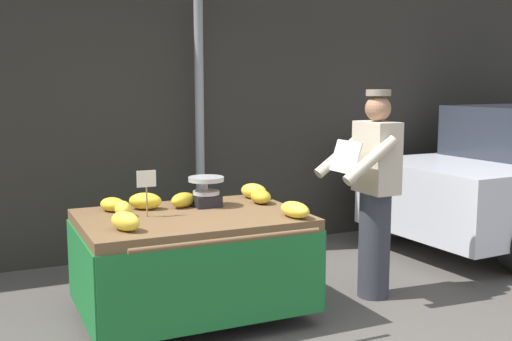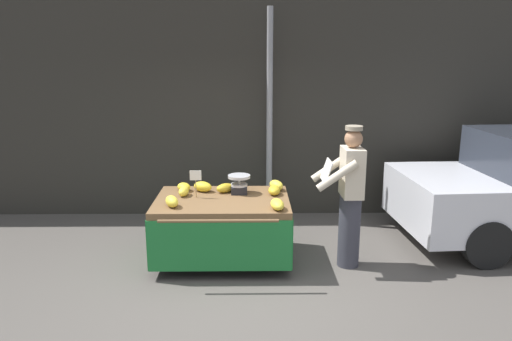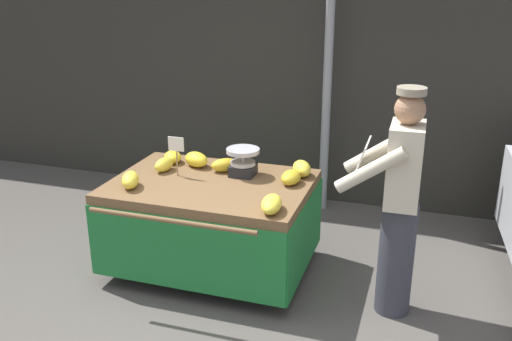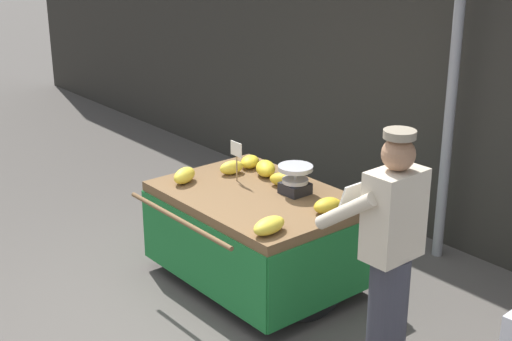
{
  "view_description": "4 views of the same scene",
  "coord_description": "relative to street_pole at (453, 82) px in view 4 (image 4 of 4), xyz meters",
  "views": [
    {
      "loc": [
        -1.63,
        -3.43,
        1.78
      ],
      "look_at": [
        0.36,
        0.92,
        1.09
      ],
      "focal_mm": 43.69,
      "sensor_mm": 36.0,
      "label": 1
    },
    {
      "loc": [
        0.15,
        -4.74,
        2.51
      ],
      "look_at": [
        0.22,
        0.83,
        1.17
      ],
      "focal_mm": 33.89,
      "sensor_mm": 36.0,
      "label": 2
    },
    {
      "loc": [
        1.49,
        -3.09,
        2.45
      ],
      "look_at": [
        0.21,
        0.86,
        0.96
      ],
      "focal_mm": 39.33,
      "sensor_mm": 36.0,
      "label": 3
    },
    {
      "loc": [
        4.01,
        -2.59,
        2.96
      ],
      "look_at": [
        -0.07,
        0.77,
        1.06
      ],
      "focal_mm": 51.43,
      "sensor_mm": 36.0,
      "label": 4
    }
  ],
  "objects": [
    {
      "name": "back_wall",
      "position": [
        -0.44,
        0.35,
        0.22
      ],
      "size": [
        16.0,
        0.24,
        3.61
      ],
      "primitive_type": "cube",
      "color": "#2D2B26",
      "rests_on": "ground"
    },
    {
      "name": "ground_plane",
      "position": [
        -0.44,
        -2.47,
        -1.59
      ],
      "size": [
        60.0,
        60.0,
        0.0
      ],
      "primitive_type": "plane",
      "color": "#514C47"
    },
    {
      "name": "street_pole",
      "position": [
        0.0,
        0.0,
        0.0
      ],
      "size": [
        0.09,
        0.09,
        3.18
      ],
      "primitive_type": "cylinder",
      "color": "gray",
      "rests_on": "ground"
    },
    {
      "name": "banana_bunch_1",
      "position": [
        -0.61,
        -1.32,
        -0.73
      ],
      "size": [
        0.28,
        0.26,
        0.12
      ],
      "primitive_type": "ellipsoid",
      "rotation": [
        0.0,
        0.0,
        2.19
      ],
      "color": "gold",
      "rests_on": "banana_cart"
    },
    {
      "name": "weighing_scale",
      "position": [
        -0.43,
        -1.36,
        -0.67
      ],
      "size": [
        0.28,
        0.28,
        0.24
      ],
      "color": "black",
      "rests_on": "banana_cart"
    },
    {
      "name": "banana_bunch_0",
      "position": [
        -1.14,
        -1.25,
        -0.73
      ],
      "size": [
        0.24,
        0.26,
        0.11
      ],
      "primitive_type": "ellipsoid",
      "rotation": [
        0.0,
        0.0,
        0.54
      ],
      "color": "yellow",
      "rests_on": "banana_cart"
    },
    {
      "name": "banana_bunch_6",
      "position": [
        -0.9,
        -1.28,
        -0.72
      ],
      "size": [
        0.3,
        0.27,
        0.13
      ],
      "primitive_type": "ellipsoid",
      "rotation": [
        0.0,
        0.0,
        1.0
      ],
      "color": "yellow",
      "rests_on": "banana_cart"
    },
    {
      "name": "banana_bunch_2",
      "position": [
        0.01,
        -2.01,
        -0.73
      ],
      "size": [
        0.19,
        0.3,
        0.12
      ],
      "primitive_type": "ellipsoid",
      "rotation": [
        0.0,
        0.0,
        0.15
      ],
      "color": "yellow",
      "rests_on": "banana_cart"
    },
    {
      "name": "banana_bunch_4",
      "position": [
        -1.19,
        -1.91,
        -0.72
      ],
      "size": [
        0.23,
        0.29,
        0.13
      ],
      "primitive_type": "ellipsoid",
      "rotation": [
        0.0,
        0.0,
        0.43
      ],
      "color": "yellow",
      "rests_on": "banana_cart"
    },
    {
      "name": "banana_cart",
      "position": [
        -0.63,
        -1.59,
        -1.0
      ],
      "size": [
        1.64,
        1.36,
        0.81
      ],
      "color": "brown",
      "rests_on": "ground"
    },
    {
      "name": "banana_bunch_3",
      "position": [
        0.01,
        -1.43,
        -0.73
      ],
      "size": [
        0.17,
        0.24,
        0.11
      ],
      "primitive_type": "ellipsoid",
      "rotation": [
        0.0,
        0.0,
        3.08
      ],
      "color": "gold",
      "rests_on": "banana_cart"
    },
    {
      "name": "price_sign",
      "position": [
        -0.95,
        -1.55,
        -0.54
      ],
      "size": [
        0.14,
        0.01,
        0.34
      ],
      "color": "#997A51",
      "rests_on": "banana_cart"
    },
    {
      "name": "banana_bunch_5",
      "position": [
        0.04,
        -1.22,
        -0.72
      ],
      "size": [
        0.24,
        0.29,
        0.13
      ],
      "primitive_type": "ellipsoid",
      "rotation": [
        0.0,
        0.0,
        0.45
      ],
      "color": "yellow",
      "rests_on": "banana_cart"
    },
    {
      "name": "banana_bunch_7",
      "position": [
        -1.11,
        -1.47,
        -0.73
      ],
      "size": [
        0.14,
        0.23,
        0.12
      ],
      "primitive_type": "ellipsoid",
      "rotation": [
        0.0,
        0.0,
        3.02
      ],
      "color": "yellow",
      "rests_on": "banana_cart"
    },
    {
      "name": "vendor_person",
      "position": [
        0.88,
        -1.75,
        -0.71
      ],
      "size": [
        0.59,
        0.52,
        1.71
      ],
      "color": "#383842",
      "rests_on": "ground"
    }
  ]
}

